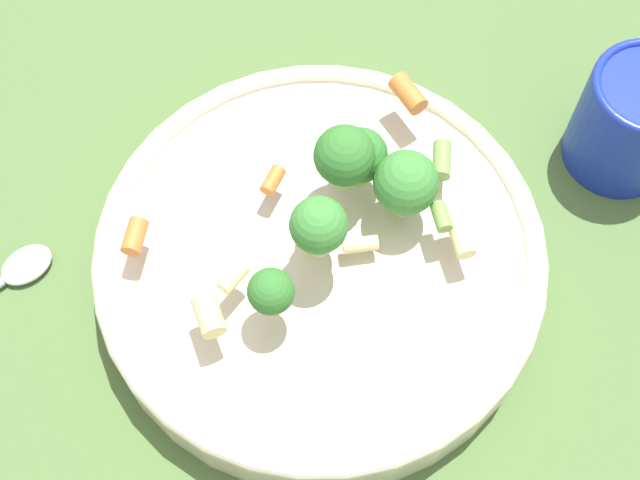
% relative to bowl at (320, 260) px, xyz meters
% --- Properties ---
extents(ground_plane, '(3.00, 3.00, 0.00)m').
position_rel_bowl_xyz_m(ground_plane, '(0.00, 0.00, -0.02)').
color(ground_plane, '#4C6B38').
extents(bowl, '(0.29, 0.29, 0.04)m').
position_rel_bowl_xyz_m(bowl, '(0.00, 0.00, 0.00)').
color(bowl, beige).
rests_on(bowl, ground_plane).
extents(pasta_salad, '(0.21, 0.19, 0.06)m').
position_rel_bowl_xyz_m(pasta_salad, '(0.02, 0.02, 0.05)').
color(pasta_salad, '#8CB766').
rests_on(pasta_salad, bowl).
extents(cup, '(0.08, 0.08, 0.08)m').
position_rel_bowl_xyz_m(cup, '(0.20, 0.11, 0.02)').
color(cup, '#192DAD').
rests_on(cup, ground_plane).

